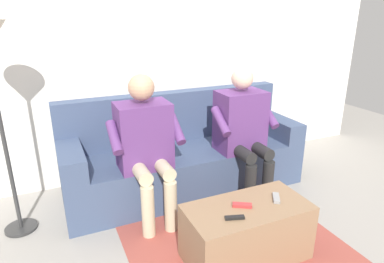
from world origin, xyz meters
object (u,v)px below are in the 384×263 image
coffee_table (246,232)px  remote_red (242,205)px  remote_gray (276,198)px  couch (184,158)px  person_right_seated (146,141)px  person_left_seated (243,126)px  remote_black (235,218)px

coffee_table → remote_red: (0.04, -0.01, 0.21)m
coffee_table → remote_gray: remote_gray is taller
remote_gray → coffee_table: bearing=121.7°
couch → remote_red: couch is taller
person_right_seated → remote_gray: 1.08m
person_left_seated → remote_gray: (0.23, 0.80, -0.24)m
remote_gray → remote_red: 0.26m
person_right_seated → remote_black: bearing=108.4°
couch → remote_black: (0.16, 1.19, 0.11)m
person_left_seated → remote_red: bearing=58.2°
person_left_seated → remote_red: 0.96m
couch → remote_black: couch is taller
person_left_seated → remote_black: (0.61, 0.89, -0.24)m
remote_gray → couch: bearing=44.1°
remote_gray → remote_black: (0.38, 0.08, -0.00)m
person_right_seated → remote_red: bearing=117.7°
couch → remote_gray: bearing=101.5°
couch → remote_red: 1.10m
person_right_seated → remote_black: (-0.30, 0.88, -0.25)m
couch → person_left_seated: (-0.45, 0.30, 0.35)m
remote_red → remote_gray: bearing=27.9°
coffee_table → person_left_seated: size_ratio=0.71×
couch → remote_black: bearing=82.6°
person_left_seated → person_right_seated: 0.90m
remote_gray → remote_red: size_ratio=0.99×
coffee_table → remote_black: bearing=29.4°
coffee_table → remote_black: 0.28m
couch → remote_gray: 1.13m
person_right_seated → remote_red: 0.92m
coffee_table → person_right_seated: person_right_seated is taller
person_left_seated → remote_black: person_left_seated is taller
couch → person_right_seated: person_right_seated is taller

